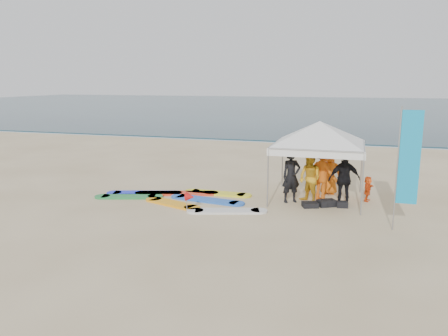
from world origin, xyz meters
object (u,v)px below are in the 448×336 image
person_orange_a (323,173)px  person_orange_b (329,172)px  person_yellow (310,178)px  marker_pennant (190,197)px  person_black_a (291,176)px  surfboard_spread (182,198)px  person_seated (368,189)px  person_black_b (344,179)px  feather_flag (408,159)px  canopy_tent (320,121)px

person_orange_a → person_orange_b: (0.17, 0.90, -0.16)m
person_yellow → marker_pennant: 4.15m
person_yellow → person_black_a: bearing=-128.9°
surfboard_spread → person_black_a: bearing=11.0°
person_orange_a → person_seated: (1.52, 0.29, -0.53)m
person_black_a → person_orange_b: person_black_a is taller
person_orange_a → person_orange_b: bearing=-70.0°
person_black_b → feather_flag: 2.93m
canopy_tent → surfboard_spread: size_ratio=0.71×
feather_flag → surfboard_spread: (-7.14, 1.31, -1.99)m
person_orange_b → feather_flag: (2.22, -3.53, 1.21)m
person_orange_a → marker_pennant: size_ratio=3.04×
person_yellow → person_seated: (1.92, 0.76, -0.41)m
person_yellow → canopy_tent: 1.96m
person_orange_b → person_seated: person_orange_b is taller
person_yellow → feather_flag: bearing=0.6°
person_yellow → person_black_b: person_black_b is taller
person_yellow → surfboard_spread: bearing=-130.4°
canopy_tent → marker_pennant: bearing=-144.0°
person_black_a → person_orange_b: 1.91m
person_seated → surfboard_spread: 6.48m
person_yellow → person_seated: person_yellow is taller
person_black_a → person_orange_a: person_orange_a is taller
person_black_b → marker_pennant: size_ratio=2.83×
marker_pennant → person_yellow: bearing=32.3°
person_yellow → feather_flag: 3.73m
person_seated → marker_pennant: (-5.41, -2.97, 0.06)m
person_black_b → surfboard_spread: 5.61m
feather_flag → person_orange_b: bearing=122.1°
person_black_b → surfboard_spread: (-5.47, -0.84, -0.87)m
person_orange_b → marker_pennant: person_orange_b is taller
person_black_b → person_yellow: bearing=-20.5°
person_orange_b → marker_pennant: 5.42m
person_yellow → person_orange_b: (0.57, 1.37, -0.04)m
person_black_a → canopy_tent: 2.10m
person_orange_a → person_seated: 1.63m
person_black_a → person_seated: person_black_a is taller
person_orange_b → surfboard_spread: (-4.92, -2.23, -0.77)m
person_seated → canopy_tent: 2.87m
canopy_tent → feather_flag: feather_flag is taller
feather_flag → person_yellow: bearing=142.2°
person_black_a → person_black_b: size_ratio=1.01×
person_black_a → feather_flag: bearing=-64.7°
person_orange_b → person_seated: bearing=151.8°
person_orange_a → feather_flag: bearing=163.2°
person_orange_b → person_seated: 1.52m
person_black_b → feather_flag: (1.66, -2.14, 1.12)m
person_orange_b → person_seated: (1.34, -0.61, -0.37)m
person_black_a → person_orange_a: (1.01, 0.60, 0.06)m
person_black_b → person_seated: 1.20m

